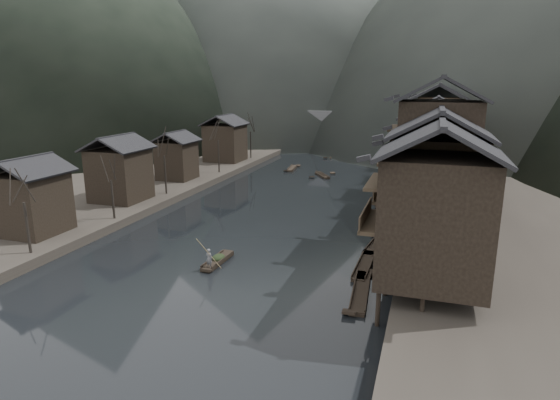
% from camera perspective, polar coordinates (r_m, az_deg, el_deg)
% --- Properties ---
extents(water, '(300.00, 300.00, 0.00)m').
position_cam_1_polar(water, '(45.23, -4.93, -6.10)').
color(water, black).
rests_on(water, ground).
extents(right_bank, '(40.00, 200.00, 1.80)m').
position_cam_1_polar(right_bank, '(82.41, 30.47, 1.95)').
color(right_bank, '#2D2823').
rests_on(right_bank, ground).
extents(left_bank, '(40.00, 200.00, 1.20)m').
position_cam_1_polar(left_bank, '(95.60, -15.10, 4.71)').
color(left_bank, '#2D2823').
rests_on(left_bank, ground).
extents(stilt_houses, '(9.00, 67.60, 16.41)m').
position_cam_1_polar(stilt_houses, '(58.91, 18.56, 7.00)').
color(stilt_houses, black).
rests_on(stilt_houses, ground).
extents(left_houses, '(8.10, 53.20, 8.73)m').
position_cam_1_polar(left_houses, '(70.55, -14.14, 5.67)').
color(left_houses, black).
rests_on(left_houses, left_bank).
extents(bare_trees, '(3.80, 58.91, 7.60)m').
position_cam_1_polar(bare_trees, '(69.18, -11.44, 6.38)').
color(bare_trees, black).
rests_on(bare_trees, left_bank).
extents(moored_sampans, '(3.28, 68.23, 0.47)m').
position_cam_1_polar(moored_sampans, '(64.48, 13.39, -0.02)').
color(moored_sampans, black).
rests_on(moored_sampans, water).
extents(midriver_boats, '(9.42, 26.75, 0.45)m').
position_cam_1_polar(midriver_boats, '(89.28, 4.41, 4.25)').
color(midriver_boats, black).
rests_on(midriver_boats, water).
extents(stone_bridge, '(40.00, 6.00, 9.00)m').
position_cam_1_polar(stone_bridge, '(112.73, 9.48, 8.71)').
color(stone_bridge, '#4C4C4F').
rests_on(stone_bridge, ground).
extents(hero_sampan, '(1.19, 5.00, 0.44)m').
position_cam_1_polar(hero_sampan, '(42.30, -7.61, -7.36)').
color(hero_sampan, black).
rests_on(hero_sampan, water).
extents(cargo_heap, '(1.10, 1.44, 0.66)m').
position_cam_1_polar(cargo_heap, '(42.30, -7.51, -6.54)').
color(cargo_heap, black).
rests_on(cargo_heap, hero_sampan).
extents(boatman, '(0.72, 0.55, 1.76)m').
position_cam_1_polar(boatman, '(40.43, -8.65, -6.75)').
color(boatman, '#5F5F61').
rests_on(boatman, hero_sampan).
extents(bamboo_pole, '(1.64, 2.13, 3.70)m').
position_cam_1_polar(bamboo_pole, '(39.45, -8.54, -3.08)').
color(bamboo_pole, '#8C7A51').
rests_on(bamboo_pole, boatman).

